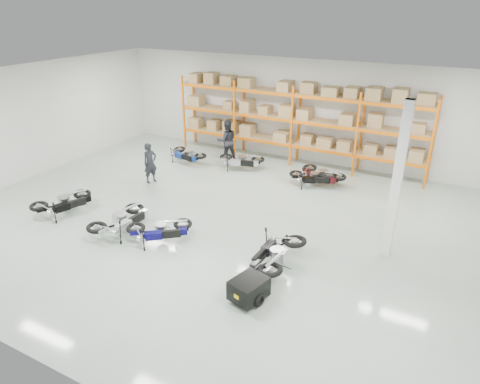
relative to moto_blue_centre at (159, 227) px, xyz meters
The scene contains 14 objects.
room 2.84m from the moto_blue_centre, 63.64° to the left, with size 18.00×18.00×18.00m.
pallet_rack 8.70m from the moto_blue_centre, 83.26° to the left, with size 11.28×0.98×3.62m.
structural_column 6.91m from the moto_blue_centre, 22.11° to the left, with size 0.25×0.25×4.50m, color white.
moto_blue_centre is the anchor object (origin of this frame).
moto_silver_left 1.41m from the moto_blue_centre, behind, with size 0.82×1.85×1.13m, color #AEAFB5, non-canonical shape.
moto_black_far_left 4.05m from the moto_blue_centre, behind, with size 0.80×1.79×1.10m, color black, non-canonical shape.
moto_touring_right 3.66m from the moto_blue_centre, ahead, with size 0.86×1.94×1.18m, color black, non-canonical shape.
trailer 3.86m from the moto_blue_centre, 18.82° to the right, with size 0.89×1.51×0.61m.
moto_back_a 6.96m from the moto_blue_centre, 117.85° to the left, with size 0.74×1.67×1.02m, color navy, non-canonical shape.
moto_back_b 6.62m from the moto_blue_centre, 96.06° to the left, with size 0.76×1.71×1.05m, color #9DA2A6, non-canonical shape.
moto_back_c 6.82m from the moto_blue_centre, 66.78° to the left, with size 0.72×1.61×0.98m, color black, non-canonical shape.
moto_back_d 7.24m from the moto_blue_centre, 66.58° to the left, with size 0.76×1.70×1.04m, color #390B10, non-canonical shape.
person_left 4.86m from the moto_blue_centre, 131.69° to the left, with size 0.59×0.39×1.63m, color black.
person_back 7.49m from the moto_blue_centre, 103.69° to the left, with size 0.92×0.72×1.89m, color black.
Camera 1 is at (6.43, -10.85, 6.74)m, focal length 32.00 mm.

